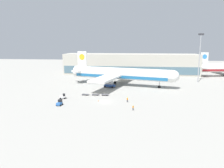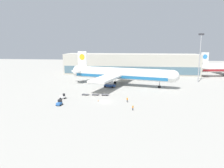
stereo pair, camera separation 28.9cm
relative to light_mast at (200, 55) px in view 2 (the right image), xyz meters
name	(u,v)px [view 2 (the right image)]	position (x,y,z in m)	size (l,w,h in m)	color
ground_plane	(105,102)	(-45.15, -47.20, -15.09)	(400.00, 400.00, 0.00)	#9E9B93
terminal_building	(131,64)	(-38.36, 26.73, -8.11)	(90.00, 18.20, 14.00)	#BCB7A8
light_mast	(200,55)	(0.00, 0.00, 0.00)	(2.80, 0.50, 26.42)	#9EA0A5
airplane_main	(119,74)	(-42.75, -14.17, -9.25)	(56.95, 48.47, 17.00)	white
scissor_lift_loader	(110,83)	(-46.73, -19.93, -12.91)	(5.79, 4.46, 5.80)	#284C99
baggage_tug_foreground	(59,103)	(-60.12, -53.36, -14.22)	(1.86, 2.58, 2.00)	#2D66B7
baggage_tug_mid	(63,97)	(-62.08, -44.36, -14.22)	(2.76, 2.28, 2.00)	silver
baggage_dolly_lead	(85,94)	(-54.76, -37.57, -14.70)	(3.77, 1.84, 0.48)	#56565B
baggage_dolly_second	(95,94)	(-50.56, -37.28, -14.70)	(3.77, 1.84, 0.48)	#56565B
baggage_dolly_third	(105,95)	(-46.55, -37.16, -14.70)	(3.77, 1.84, 0.48)	#56565B
ground_crew_near	(133,107)	(-34.63, -56.10, -14.11)	(0.42, 0.44, 1.69)	black
ground_crew_far	(127,99)	(-36.91, -46.51, -14.00)	(0.49, 0.38, 1.84)	black
traffic_cone_near	(98,100)	(-47.73, -46.34, -14.81)	(0.40, 0.40, 0.59)	black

